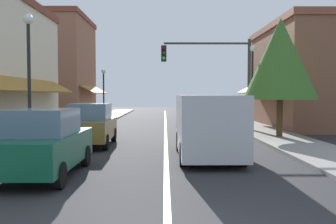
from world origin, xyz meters
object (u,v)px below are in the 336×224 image
object	(u,v)px
traffic_signal_mast_arm	(217,68)
street_lamp_right_mid	(252,74)
tree_right_near	(280,59)
street_lamp_left_far	(104,85)
parked_car_second_left	(91,125)
van_in_lane	(207,124)
street_lamp_left_near	(29,61)
parked_car_nearest_left	(43,143)

from	to	relation	value
traffic_signal_mast_arm	street_lamp_right_mid	distance (m)	2.03
street_lamp_right_mid	tree_right_near	size ratio (longest dim) A/B	0.85
street_lamp_left_far	tree_right_near	size ratio (longest dim) A/B	0.72
street_lamp_right_mid	street_lamp_left_far	size ratio (longest dim) A/B	1.18
parked_car_second_left	street_lamp_left_far	distance (m)	14.41
van_in_lane	street_lamp_left_near	world-z (taller)	street_lamp_left_near
parked_car_nearest_left	parked_car_second_left	world-z (taller)	same
parked_car_second_left	street_lamp_left_near	xyz separation A→B (m)	(-1.72, -2.28, 2.46)
parked_car_nearest_left	street_lamp_right_mid	bearing A→B (deg)	55.27
parked_car_nearest_left	van_in_lane	world-z (taller)	van_in_lane
street_lamp_right_mid	traffic_signal_mast_arm	bearing A→B (deg)	179.99
street_lamp_left_near	van_in_lane	bearing A→B (deg)	-6.42
parked_car_second_left	street_lamp_left_near	world-z (taller)	street_lamp_left_near
parked_car_second_left	street_lamp_left_far	size ratio (longest dim) A/B	0.99
parked_car_second_left	tree_right_near	world-z (taller)	tree_right_near
parked_car_nearest_left	street_lamp_left_far	size ratio (longest dim) A/B	0.98
van_in_lane	tree_right_near	distance (m)	7.24
parked_car_nearest_left	van_in_lane	distance (m)	5.45
street_lamp_right_mid	street_lamp_left_near	bearing A→B (deg)	-140.57
street_lamp_left_far	tree_right_near	xyz separation A→B (m)	(10.40, -11.83, 0.98)
street_lamp_left_far	parked_car_nearest_left	bearing A→B (deg)	-85.19
traffic_signal_mast_arm	tree_right_near	size ratio (longest dim) A/B	0.92
street_lamp_left_near	tree_right_near	distance (m)	11.35
street_lamp_left_near	street_lamp_right_mid	xyz separation A→B (m)	(9.83, 8.08, -0.02)
street_lamp_left_near	parked_car_nearest_left	bearing A→B (deg)	-65.49
parked_car_nearest_left	traffic_signal_mast_arm	bearing A→B (deg)	62.41
van_in_lane	tree_right_near	bearing A→B (deg)	52.36
parked_car_second_left	street_lamp_left_near	size ratio (longest dim) A/B	0.83
traffic_signal_mast_arm	parked_car_second_left	bearing A→B (deg)	-136.44
traffic_signal_mast_arm	street_lamp_right_mid	world-z (taller)	traffic_signal_mast_arm
parked_car_second_left	street_lamp_left_far	bearing A→B (deg)	95.86
parked_car_nearest_left	traffic_signal_mast_arm	size ratio (longest dim) A/B	0.77
parked_car_nearest_left	traffic_signal_mast_arm	world-z (taller)	traffic_signal_mast_arm
street_lamp_right_mid	street_lamp_left_far	bearing A→B (deg)	139.75
tree_right_near	parked_car_nearest_left	bearing A→B (deg)	-136.67
parked_car_second_left	street_lamp_left_near	bearing A→B (deg)	-128.30
parked_car_second_left	street_lamp_right_mid	distance (m)	10.27
parked_car_nearest_left	van_in_lane	bearing A→B (deg)	32.42
parked_car_second_left	street_lamp_right_mid	xyz separation A→B (m)	(8.11, 5.80, 2.44)
van_in_lane	parked_car_second_left	bearing A→B (deg)	146.64
parked_car_nearest_left	tree_right_near	size ratio (longest dim) A/B	0.71
van_in_lane	tree_right_near	size ratio (longest dim) A/B	0.89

